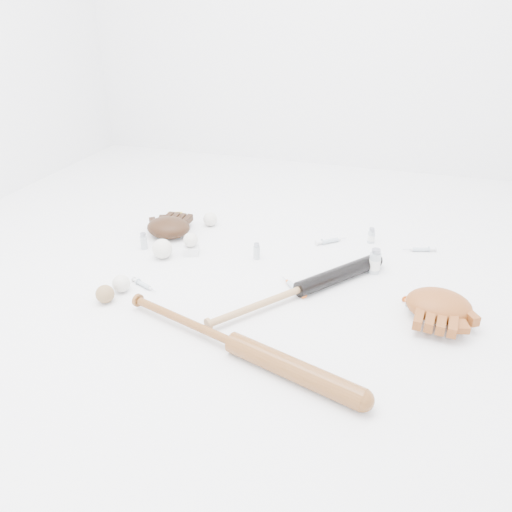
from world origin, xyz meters
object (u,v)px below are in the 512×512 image
(bat_dark, at_px, (300,289))
(bat_wood, at_px, (234,343))
(pedestal, at_px, (191,250))
(glove_dark, at_px, (168,227))

(bat_dark, height_order, bat_wood, bat_wood)
(bat_dark, distance_m, pedestal, 0.54)
(pedestal, bearing_deg, bat_wood, -54.98)
(bat_wood, bearing_deg, pedestal, 142.30)
(glove_dark, bearing_deg, bat_wood, -51.44)
(bat_wood, height_order, glove_dark, glove_dark)
(pedestal, bearing_deg, bat_dark, -20.08)
(bat_wood, bearing_deg, bat_dark, 88.92)
(bat_dark, bearing_deg, pedestal, 108.19)
(bat_dark, height_order, pedestal, bat_dark)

